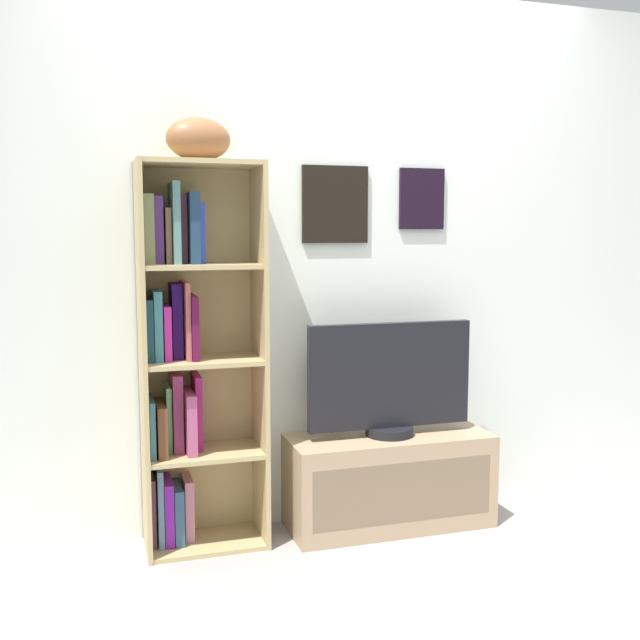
{
  "coord_description": "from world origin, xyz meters",
  "views": [
    {
      "loc": [
        -1.09,
        -2.16,
        1.36
      ],
      "look_at": [
        -0.17,
        0.85,
        0.98
      ],
      "focal_mm": 41.76,
      "sensor_mm": 36.0,
      "label": 1
    }
  ],
  "objects_px": {
    "football": "(198,139)",
    "television": "(390,380)",
    "tv_stand": "(389,480)",
    "bookshelf": "(187,359)"
  },
  "relations": [
    {
      "from": "football",
      "to": "television",
      "type": "distance_m",
      "value": 1.34
    },
    {
      "from": "football",
      "to": "television",
      "type": "relative_size",
      "value": 0.35
    },
    {
      "from": "bookshelf",
      "to": "football",
      "type": "xyz_separation_m",
      "value": [
        0.06,
        -0.03,
        0.92
      ]
    },
    {
      "from": "tv_stand",
      "to": "television",
      "type": "relative_size",
      "value": 1.21
    },
    {
      "from": "football",
      "to": "television",
      "type": "height_order",
      "value": "football"
    },
    {
      "from": "tv_stand",
      "to": "bookshelf",
      "type": "bearing_deg",
      "value": 175.63
    },
    {
      "from": "television",
      "to": "tv_stand",
      "type": "bearing_deg",
      "value": -90.0
    },
    {
      "from": "bookshelf",
      "to": "television",
      "type": "xyz_separation_m",
      "value": [
        0.9,
        -0.07,
        -0.13
      ]
    },
    {
      "from": "television",
      "to": "bookshelf",
      "type": "bearing_deg",
      "value": 175.7
    },
    {
      "from": "football",
      "to": "television",
      "type": "xyz_separation_m",
      "value": [
        0.84,
        -0.03,
        -1.05
      ]
    }
  ]
}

